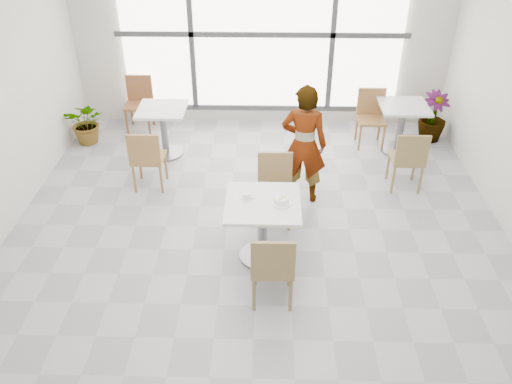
{
  "coord_description": "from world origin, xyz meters",
  "views": [
    {
      "loc": [
        0.11,
        -4.65,
        3.83
      ],
      "look_at": [
        0.0,
        -0.3,
        1.0
      ],
      "focal_mm": 36.4,
      "sensor_mm": 36.0,
      "label": 1
    }
  ],
  "objects_px": {
    "bg_chair_left_far": "(139,99)",
    "chair_far": "(275,183)",
    "main_table": "(263,219)",
    "coffee_cup": "(246,196)",
    "bg_chair_left_near": "(147,156)",
    "person": "(304,145)",
    "chair_near": "(273,265)",
    "bg_chair_right_near": "(409,157)",
    "bg_table_left": "(163,125)",
    "bg_chair_right_far": "(371,114)",
    "plant_left": "(87,122)",
    "oatmeal_bowl": "(282,200)",
    "bg_table_right": "(402,122)",
    "plant_right": "(433,117)"
  },
  "relations": [
    {
      "from": "main_table",
      "to": "bg_table_right",
      "type": "bearing_deg",
      "value": 51.65
    },
    {
      "from": "person",
      "to": "bg_chair_left_near",
      "type": "xyz_separation_m",
      "value": [
        -2.05,
        0.17,
        -0.29
      ]
    },
    {
      "from": "oatmeal_bowl",
      "to": "bg_chair_right_far",
      "type": "height_order",
      "value": "bg_chair_right_far"
    },
    {
      "from": "bg_table_left",
      "to": "bg_chair_right_far",
      "type": "relative_size",
      "value": 0.86
    },
    {
      "from": "main_table",
      "to": "chair_near",
      "type": "height_order",
      "value": "chair_near"
    },
    {
      "from": "bg_chair_left_far",
      "to": "bg_chair_left_near",
      "type": "bearing_deg",
      "value": -74.98
    },
    {
      "from": "coffee_cup",
      "to": "person",
      "type": "height_order",
      "value": "person"
    },
    {
      "from": "plant_left",
      "to": "bg_table_right",
      "type": "bearing_deg",
      "value": -1.83
    },
    {
      "from": "plant_left",
      "to": "bg_chair_left_far",
      "type": "bearing_deg",
      "value": 38.44
    },
    {
      "from": "bg_chair_left_near",
      "to": "bg_chair_right_near",
      "type": "height_order",
      "value": "same"
    },
    {
      "from": "coffee_cup",
      "to": "bg_chair_right_far",
      "type": "xyz_separation_m",
      "value": [
        1.8,
        2.77,
        -0.28
      ]
    },
    {
      "from": "bg_chair_right_far",
      "to": "plant_right",
      "type": "distance_m",
      "value": 1.02
    },
    {
      "from": "bg_table_left",
      "to": "bg_table_right",
      "type": "distance_m",
      "value": 3.55
    },
    {
      "from": "bg_table_right",
      "to": "bg_chair_right_far",
      "type": "height_order",
      "value": "bg_chair_right_far"
    },
    {
      "from": "oatmeal_bowl",
      "to": "bg_table_left",
      "type": "bearing_deg",
      "value": 125.05
    },
    {
      "from": "bg_table_left",
      "to": "bg_chair_left_far",
      "type": "height_order",
      "value": "bg_chair_left_far"
    },
    {
      "from": "chair_far",
      "to": "bg_table_right",
      "type": "xyz_separation_m",
      "value": [
        1.91,
        1.82,
        -0.01
      ]
    },
    {
      "from": "person",
      "to": "bg_chair_right_near",
      "type": "relative_size",
      "value": 1.81
    },
    {
      "from": "coffee_cup",
      "to": "bg_table_left",
      "type": "distance_m",
      "value": 2.7
    },
    {
      "from": "bg_chair_right_far",
      "to": "bg_table_right",
      "type": "bearing_deg",
      "value": -30.66
    },
    {
      "from": "chair_near",
      "to": "bg_chair_left_near",
      "type": "bearing_deg",
      "value": -52.12
    },
    {
      "from": "person",
      "to": "plant_right",
      "type": "xyz_separation_m",
      "value": [
        2.13,
        1.75,
        -0.39
      ]
    },
    {
      "from": "chair_near",
      "to": "bg_chair_left_near",
      "type": "height_order",
      "value": "same"
    },
    {
      "from": "bg_table_left",
      "to": "bg_table_right",
      "type": "bearing_deg",
      "value": 3.16
    },
    {
      "from": "oatmeal_bowl",
      "to": "bg_chair_left_near",
      "type": "height_order",
      "value": "bg_chair_left_near"
    },
    {
      "from": "bg_chair_right_far",
      "to": "plant_left",
      "type": "xyz_separation_m",
      "value": [
        -4.4,
        -0.09,
        -0.15
      ]
    },
    {
      "from": "bg_chair_left_far",
      "to": "bg_chair_right_near",
      "type": "distance_m",
      "value": 4.36
    },
    {
      "from": "coffee_cup",
      "to": "bg_chair_left_near",
      "type": "relative_size",
      "value": 0.18
    },
    {
      "from": "chair_near",
      "to": "chair_far",
      "type": "bearing_deg",
      "value": -91.12
    },
    {
      "from": "coffee_cup",
      "to": "bg_chair_left_far",
      "type": "distance_m",
      "value": 3.76
    },
    {
      "from": "bg_chair_right_near",
      "to": "plant_left",
      "type": "relative_size",
      "value": 1.26
    },
    {
      "from": "chair_far",
      "to": "person",
      "type": "height_order",
      "value": "person"
    },
    {
      "from": "chair_near",
      "to": "bg_chair_left_far",
      "type": "relative_size",
      "value": 1.0
    },
    {
      "from": "bg_table_right",
      "to": "plant_right",
      "type": "height_order",
      "value": "plant_right"
    },
    {
      "from": "chair_near",
      "to": "main_table",
      "type": "bearing_deg",
      "value": -81.61
    },
    {
      "from": "bg_table_left",
      "to": "bg_chair_left_near",
      "type": "bearing_deg",
      "value": -92.73
    },
    {
      "from": "chair_near",
      "to": "bg_table_left",
      "type": "xyz_separation_m",
      "value": [
        -1.61,
        3.12,
        -0.01
      ]
    },
    {
      "from": "bg_table_left",
      "to": "plant_left",
      "type": "relative_size",
      "value": 1.08
    },
    {
      "from": "bg_chair_right_far",
      "to": "bg_chair_left_far",
      "type": "bearing_deg",
      "value": 172.74
    },
    {
      "from": "main_table",
      "to": "coffee_cup",
      "type": "height_order",
      "value": "coffee_cup"
    },
    {
      "from": "main_table",
      "to": "chair_near",
      "type": "distance_m",
      "value": 0.73
    },
    {
      "from": "chair_near",
      "to": "bg_chair_left_near",
      "type": "distance_m",
      "value": 2.7
    },
    {
      "from": "person",
      "to": "chair_far",
      "type": "bearing_deg",
      "value": 62.4
    },
    {
      "from": "coffee_cup",
      "to": "bg_table_right",
      "type": "bearing_deg",
      "value": 48.65
    },
    {
      "from": "bg_chair_right_near",
      "to": "bg_table_left",
      "type": "bearing_deg",
      "value": -15.24
    },
    {
      "from": "bg_table_right",
      "to": "bg_chair_left_far",
      "type": "relative_size",
      "value": 0.86
    },
    {
      "from": "bg_chair_left_far",
      "to": "chair_far",
      "type": "bearing_deg",
      "value": -49.11
    },
    {
      "from": "bg_chair_right_near",
      "to": "bg_chair_right_far",
      "type": "distance_m",
      "value": 1.4
    },
    {
      "from": "bg_chair_right_far",
      "to": "person",
      "type": "bearing_deg",
      "value": -125.21
    },
    {
      "from": "plant_left",
      "to": "plant_right",
      "type": "height_order",
      "value": "plant_right"
    }
  ]
}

